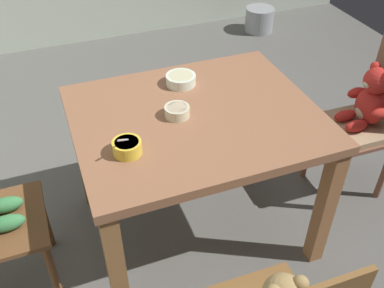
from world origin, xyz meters
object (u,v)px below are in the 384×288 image
(teddy_chair_near_right, at_px, (366,113))
(metal_pail, at_px, (259,20))
(porridge_bowl_cream_center, at_px, (177,111))
(porridge_bowl_yellow_near_left, at_px, (127,147))
(dining_table, at_px, (196,134))
(porridge_bowl_white_far_center, at_px, (181,79))

(teddy_chair_near_right, bearing_deg, metal_pail, -102.47)
(porridge_bowl_cream_center, height_order, porridge_bowl_yellow_near_left, porridge_bowl_yellow_near_left)
(metal_pail, bearing_deg, teddy_chair_near_right, -103.62)
(dining_table, bearing_deg, teddy_chair_near_right, -0.75)
(teddy_chair_near_right, distance_m, porridge_bowl_cream_center, 1.09)
(teddy_chair_near_right, relative_size, porridge_bowl_yellow_near_left, 7.87)
(porridge_bowl_white_far_center, xyz_separation_m, porridge_bowl_cream_center, (-0.11, -0.25, -0.00))
(porridge_bowl_white_far_center, relative_size, porridge_bowl_cream_center, 1.32)
(teddy_chair_near_right, xyz_separation_m, porridge_bowl_white_far_center, (-0.96, 0.28, 0.25))
(dining_table, relative_size, porridge_bowl_yellow_near_left, 9.33)
(teddy_chair_near_right, distance_m, metal_pail, 2.26)
(porridge_bowl_white_far_center, xyz_separation_m, metal_pail, (1.48, 1.88, -0.66))
(porridge_bowl_yellow_near_left, height_order, metal_pail, porridge_bowl_yellow_near_left)
(dining_table, relative_size, metal_pail, 3.93)
(porridge_bowl_yellow_near_left, xyz_separation_m, metal_pail, (1.85, 2.31, -0.67))
(dining_table, relative_size, porridge_bowl_cream_center, 9.79)
(dining_table, bearing_deg, porridge_bowl_yellow_near_left, -155.94)
(teddy_chair_near_right, bearing_deg, porridge_bowl_yellow_near_left, 7.34)
(teddy_chair_near_right, xyz_separation_m, porridge_bowl_yellow_near_left, (-1.33, -0.14, 0.25))
(porridge_bowl_yellow_near_left, relative_size, metal_pail, 0.42)
(teddy_chair_near_right, height_order, metal_pail, teddy_chair_near_right)
(porridge_bowl_cream_center, xyz_separation_m, porridge_bowl_yellow_near_left, (-0.27, -0.17, 0.01))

